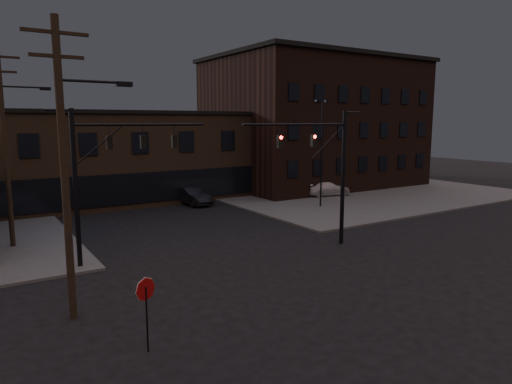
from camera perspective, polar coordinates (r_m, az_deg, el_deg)
ground at (r=21.21m, az=5.98°, el=-11.55°), size 140.00×140.00×0.00m
sidewalk_ne at (r=51.45m, az=9.86°, el=0.53°), size 30.00×30.00×0.15m
building_row at (r=45.36m, az=-16.63°, el=4.19°), size 40.00×12.00×8.00m
building_right at (r=53.95m, az=7.16°, el=8.35°), size 22.00×16.00×14.00m
traffic_signal_near at (r=26.90m, az=9.10°, el=3.51°), size 7.12×0.24×8.00m
traffic_signal_far at (r=24.29m, az=-18.77°, el=2.79°), size 7.12×0.24×8.00m
stop_sign at (r=15.25m, az=-13.60°, el=-12.65°), size 0.72×0.33×2.48m
utility_pole_near at (r=17.81m, az=-22.69°, el=3.32°), size 3.70×0.28×11.00m
utility_pole_mid at (r=29.57m, az=-28.78°, el=5.33°), size 3.70×0.28×11.50m
lot_light_a at (r=39.02m, az=8.23°, el=6.00°), size 1.50×0.28×9.14m
lot_light_b at (r=46.73m, az=9.80°, el=6.41°), size 1.50×0.28×9.14m
parked_car_lot_a at (r=46.01m, az=5.93°, el=0.58°), size 4.20×2.99×1.33m
parked_car_lot_b at (r=45.43m, az=8.90°, el=0.43°), size 4.96×2.79×1.36m
car_crossing at (r=41.18m, az=-8.04°, el=-0.49°), size 2.11×4.83×1.54m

